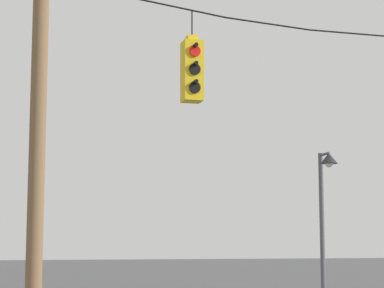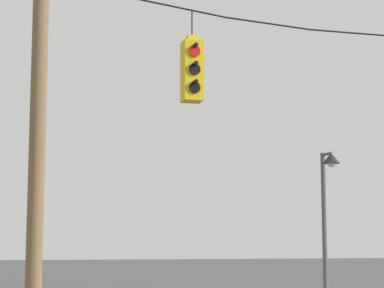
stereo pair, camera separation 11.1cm
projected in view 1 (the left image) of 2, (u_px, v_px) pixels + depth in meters
name	position (u px, v px, depth m)	size (l,w,h in m)	color
utility_pole_left	(37.00, 167.00, 12.15)	(0.27, 0.27, 7.38)	brown
span_wire	(349.00, 23.00, 14.05)	(11.40, 0.03, 0.64)	black
traffic_light_near_right_pole	(192.00, 70.00, 13.08)	(0.34, 0.46, 1.63)	yellow
street_lamp	(325.00, 206.00, 18.70)	(0.44, 0.76, 4.73)	#515156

